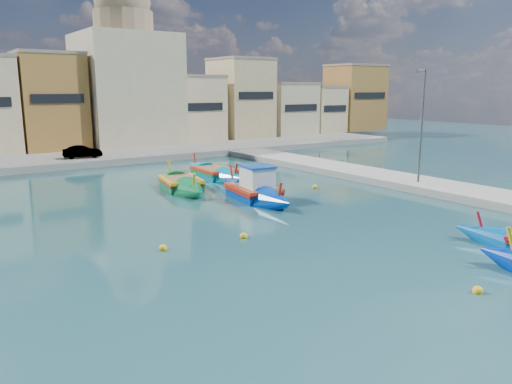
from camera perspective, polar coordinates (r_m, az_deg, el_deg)
name	(u,v)px	position (r m, az deg, el deg)	size (l,w,h in m)	color
ground	(260,264)	(19.76, 0.43, -8.27)	(160.00, 160.00, 0.00)	#133539
east_quay	(507,200)	(33.12, 26.77, -0.86)	(4.00, 70.00, 0.50)	gray
north_quay	(56,161)	(48.79, -21.86, 3.30)	(80.00, 8.00, 0.60)	gray
north_townhouses	(100,105)	(57.25, -17.38, 9.47)	(83.20, 7.87, 10.19)	beige
church_block	(126,73)	(58.94, -14.63, 13.00)	(10.00, 10.00, 19.10)	#C1B690
quay_street_lamp	(421,125)	(35.31, 18.36, 7.23)	(1.18, 0.16, 8.00)	#595B60
luzzu_blue_cabin	(254,192)	(31.11, -0.24, -0.04)	(3.51, 9.53, 3.30)	#0036A7
luzzu_cyan_mid	(214,174)	(38.54, -4.80, 2.05)	(2.52, 9.42, 2.76)	#007BA2
luzzu_green	(181,185)	(34.45, -8.55, 0.81)	(3.93, 9.06, 2.77)	#0A6F39
mooring_buoys	(258,214)	(27.04, 0.18, -2.56)	(26.61, 26.50, 0.36)	yellow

